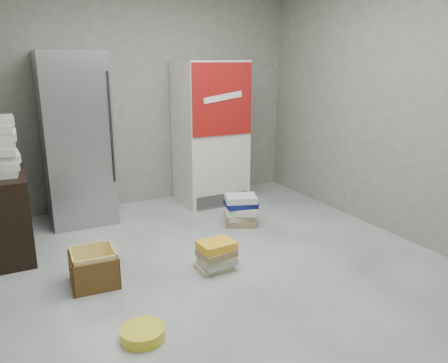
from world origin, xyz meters
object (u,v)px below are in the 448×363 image
steel_fridge (76,139)px  wood_shelf (1,217)px  phonebook_stack_main (241,210)px  cardboard_box (94,270)px  coke_cooler (210,133)px

steel_fridge → wood_shelf: size_ratio=2.37×
wood_shelf → phonebook_stack_main: bearing=-6.1°
wood_shelf → cardboard_box: wood_shelf is taller
cardboard_box → steel_fridge: bearing=86.5°
phonebook_stack_main → cardboard_box: phonebook_stack_main is taller
steel_fridge → coke_cooler: bearing=-0.2°
coke_cooler → steel_fridge: bearing=179.8°
wood_shelf → cardboard_box: (0.66, -0.91, -0.28)m
coke_cooler → phonebook_stack_main: 1.23m
coke_cooler → wood_shelf: bearing=-163.7°
steel_fridge → coke_cooler: (1.65, -0.01, -0.05)m
coke_cooler → cardboard_box: bearing=-138.2°
phonebook_stack_main → cardboard_box: size_ratio=1.10×
phonebook_stack_main → cardboard_box: (-1.74, -0.65, -0.05)m
wood_shelf → phonebook_stack_main: 2.42m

